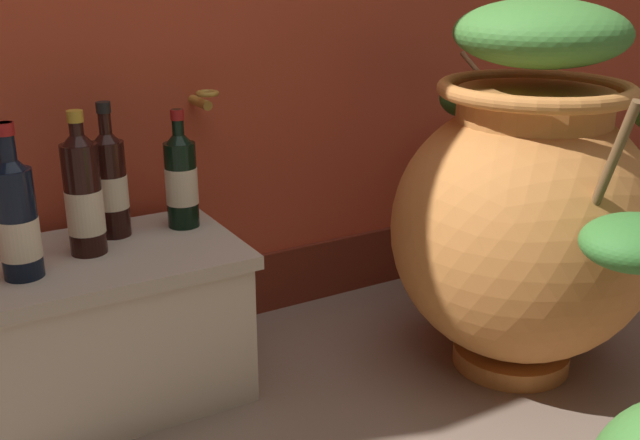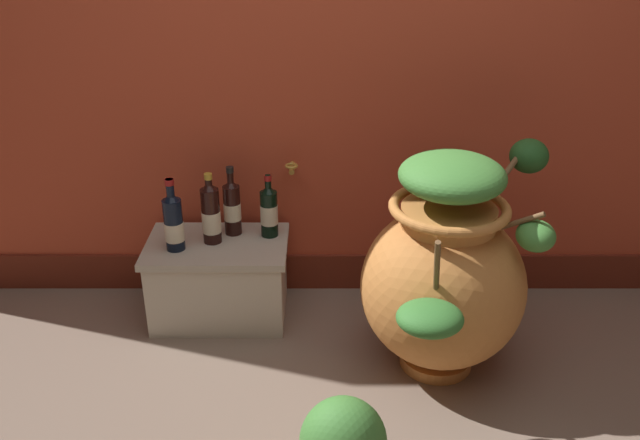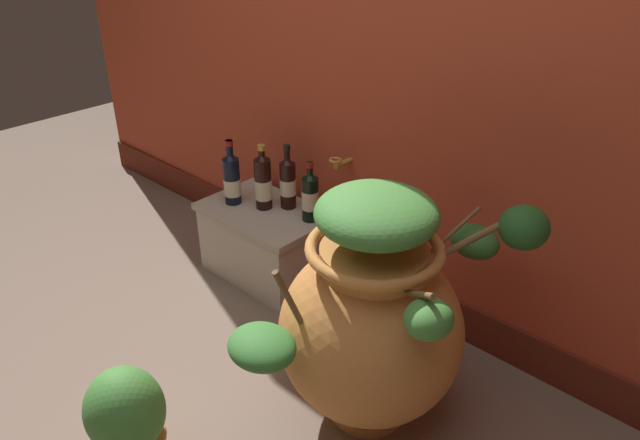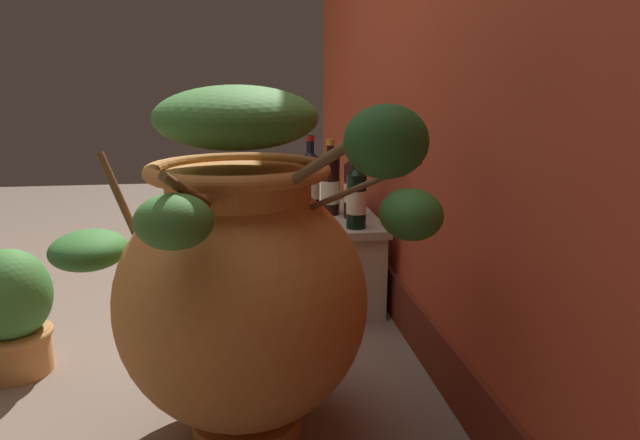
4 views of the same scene
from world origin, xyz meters
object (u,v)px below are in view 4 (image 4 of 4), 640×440
Objects in this scene: wine_bottle_left at (356,196)px; potted_shrub at (12,310)px; wine_bottle_right at (353,186)px; wine_bottle_middle at (310,178)px; terracotta_urn at (242,280)px; wine_bottle_back at (330,182)px.

potted_shrub is (0.28, -1.13, -0.27)m from wine_bottle_left.
wine_bottle_left is 0.16m from wine_bottle_right.
potted_shrub is (0.44, -1.15, -0.28)m from wine_bottle_right.
wine_bottle_middle is at bearing -161.88° from wine_bottle_left.
wine_bottle_middle is at bearing 164.30° from terracotta_urn.
wine_bottle_right is 0.99× the size of wine_bottle_back.
wine_bottle_middle is 1.01× the size of wine_bottle_right.
wine_bottle_middle is at bearing -147.07° from wine_bottle_right.
terracotta_urn is 2.97× the size of wine_bottle_middle.
wine_bottle_back is at bearing -165.71° from wine_bottle_left.
wine_bottle_middle is 0.16m from wine_bottle_back.
wine_bottle_left is 0.25m from wine_bottle_back.
wine_bottle_right is (-0.84, 0.44, 0.07)m from terracotta_urn.
wine_bottle_right is 0.11m from wine_bottle_back.
terracotta_urn reaches higher than wine_bottle_middle.
wine_bottle_middle is 0.27m from wine_bottle_right.
terracotta_urn is at bearing -15.70° from wine_bottle_middle.
potted_shrub is at bearing -56.40° from wine_bottle_middle.
wine_bottle_back is at bearing 116.06° from potted_shrub.
terracotta_urn is 0.84m from potted_shrub.
wine_bottle_left is at bearing 104.15° from potted_shrub.
terracotta_urn reaches higher than wine_bottle_back.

